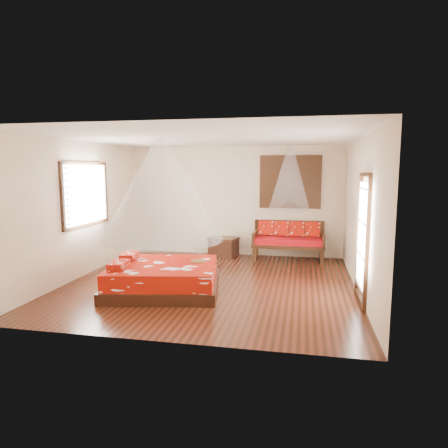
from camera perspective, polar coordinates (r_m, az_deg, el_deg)
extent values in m
cube|color=black|center=(7.92, -1.90, -8.48)|extent=(5.50, 5.50, 0.02)
cube|color=white|center=(7.63, -1.99, 12.30)|extent=(5.50, 5.50, 0.02)
cube|color=beige|center=(8.70, -19.95, 1.99)|extent=(0.02, 5.50, 2.80)
cube|color=beige|center=(7.52, 19.00, 1.18)|extent=(0.02, 5.50, 2.80)
cube|color=beige|center=(10.34, 1.55, 3.31)|extent=(5.50, 0.02, 2.80)
cube|color=beige|center=(5.02, -9.15, -1.59)|extent=(5.50, 0.02, 2.80)
cube|color=black|center=(7.48, -8.59, -8.68)|extent=(2.24, 2.09, 0.20)
cube|color=#971004|center=(7.41, -8.63, -6.82)|extent=(2.12, 1.97, 0.30)
cube|color=#971004|center=(7.17, -14.81, -5.73)|extent=(0.36, 0.55, 0.13)
cube|color=#971004|center=(7.87, -13.31, -4.48)|extent=(0.36, 0.55, 0.13)
cube|color=black|center=(9.66, 4.29, -4.17)|extent=(0.08, 0.08, 0.42)
cube|color=black|center=(9.60, 13.87, -4.45)|extent=(0.08, 0.08, 0.42)
cube|color=black|center=(10.29, 4.73, -3.44)|extent=(0.08, 0.08, 0.42)
cube|color=black|center=(10.24, 13.71, -3.69)|extent=(0.08, 0.08, 0.42)
cube|color=black|center=(9.88, 9.16, -2.97)|extent=(1.73, 0.77, 0.08)
cube|color=#8D0506|center=(9.86, 9.17, -2.35)|extent=(1.67, 0.71, 0.14)
cube|color=black|center=(10.17, 9.27, -1.01)|extent=(1.73, 0.06, 0.55)
cube|color=black|center=(9.91, 4.42, -1.92)|extent=(0.06, 0.77, 0.30)
cube|color=black|center=(9.86, 13.96, -2.18)|extent=(0.06, 0.77, 0.30)
cube|color=#971004|center=(10.08, 5.98, -0.62)|extent=(0.36, 0.19, 0.38)
cube|color=#971004|center=(10.05, 8.16, -0.68)|extent=(0.36, 0.19, 0.38)
cube|color=#971004|center=(10.04, 10.34, -0.74)|extent=(0.36, 0.19, 0.38)
cube|color=#971004|center=(10.04, 12.53, -0.79)|extent=(0.36, 0.19, 0.38)
cube|color=black|center=(10.25, -0.07, -3.41)|extent=(0.76, 0.63, 0.44)
cube|color=black|center=(10.20, -0.07, -2.07)|extent=(0.81, 0.68, 0.05)
cube|color=black|center=(10.13, 9.44, 5.94)|extent=(1.52, 0.06, 1.32)
cube|color=black|center=(10.12, 9.43, 5.94)|extent=(1.35, 0.04, 1.10)
cube|color=black|center=(8.83, -19.14, 4.06)|extent=(0.08, 1.74, 1.34)
cube|color=white|center=(8.81, -18.92, 4.06)|extent=(0.04, 1.54, 1.10)
cube|color=black|center=(6.97, 19.20, -2.22)|extent=(0.08, 1.02, 2.16)
cube|color=white|center=(6.95, 19.08, -1.41)|extent=(0.03, 0.82, 1.70)
cylinder|color=brown|center=(7.48, -3.66, -5.32)|extent=(0.29, 0.29, 0.03)
cone|color=white|center=(7.19, -8.87, 4.83)|extent=(2.19, 2.19, 1.80)
cone|color=white|center=(9.66, 9.36, 6.45)|extent=(0.98, 0.98, 1.50)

